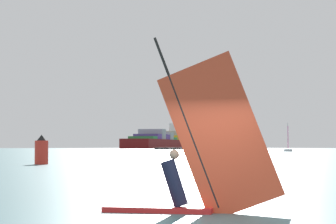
{
  "coord_description": "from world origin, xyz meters",
  "views": [
    {
      "loc": [
        1.26,
        -12.99,
        1.44
      ],
      "look_at": [
        -2.92,
        14.96,
        2.92
      ],
      "focal_mm": 71.6,
      "sensor_mm": 36.0,
      "label": 1
    }
  ],
  "objects_px": {
    "cargo_ship": "(164,141)",
    "channel_buoy": "(41,151)",
    "small_sailboat": "(288,149)",
    "windsurfer": "(190,168)"
  },
  "relations": [
    {
      "from": "channel_buoy",
      "to": "small_sailboat",
      "type": "xyz_separation_m",
      "value": [
        24.98,
        161.94,
        -0.24
      ]
    },
    {
      "from": "cargo_ship",
      "to": "channel_buoy",
      "type": "height_order",
      "value": "cargo_ship"
    },
    {
      "from": "small_sailboat",
      "to": "windsurfer",
      "type": "bearing_deg",
      "value": 175.88
    },
    {
      "from": "windsurfer",
      "to": "channel_buoy",
      "type": "bearing_deg",
      "value": -62.49
    },
    {
      "from": "windsurfer",
      "to": "cargo_ship",
      "type": "distance_m",
      "value": 717.72
    },
    {
      "from": "channel_buoy",
      "to": "small_sailboat",
      "type": "bearing_deg",
      "value": 81.23
    },
    {
      "from": "windsurfer",
      "to": "channel_buoy",
      "type": "distance_m",
      "value": 42.66
    },
    {
      "from": "cargo_ship",
      "to": "small_sailboat",
      "type": "xyz_separation_m",
      "value": [
        118.77,
        -508.02,
        -6.99
      ]
    },
    {
      "from": "windsurfer",
      "to": "channel_buoy",
      "type": "xyz_separation_m",
      "value": [
        -17.03,
        39.11,
        0.15
      ]
    },
    {
      "from": "cargo_ship",
      "to": "small_sailboat",
      "type": "relative_size",
      "value": 24.19
    }
  ]
}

